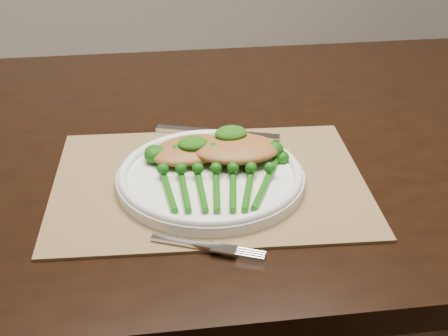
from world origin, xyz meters
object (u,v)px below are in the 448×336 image
object	(u,v)px
dining_table	(237,300)
broccolini_bundle	(216,182)
placemat	(209,182)
chicken_fillet_left	(191,150)
dinner_plate	(211,176)

from	to	relation	value
dining_table	broccolini_bundle	world-z (taller)	broccolini_bundle
placemat	chicken_fillet_left	size ratio (longest dim) A/B	3.63
dining_table	placemat	bearing A→B (deg)	-114.83
dining_table	chicken_fillet_left	bearing A→B (deg)	-131.47
placemat	broccolini_bundle	distance (m)	0.05
chicken_fillet_left	dinner_plate	bearing A→B (deg)	-84.53
chicken_fillet_left	broccolini_bundle	world-z (taller)	chicken_fillet_left
dining_table	dinner_plate	xyz separation A→B (m)	(-0.10, -0.15, 0.39)
dinner_plate	chicken_fillet_left	world-z (taller)	chicken_fillet_left
dining_table	dinner_plate	world-z (taller)	dinner_plate
placemat	broccolini_bundle	bearing A→B (deg)	-79.55
dining_table	broccolini_bundle	distance (m)	0.45
broccolini_bundle	placemat	bearing A→B (deg)	103.92
placemat	dinner_plate	bearing A→B (deg)	-79.87
placemat	chicken_fillet_left	bearing A→B (deg)	118.82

